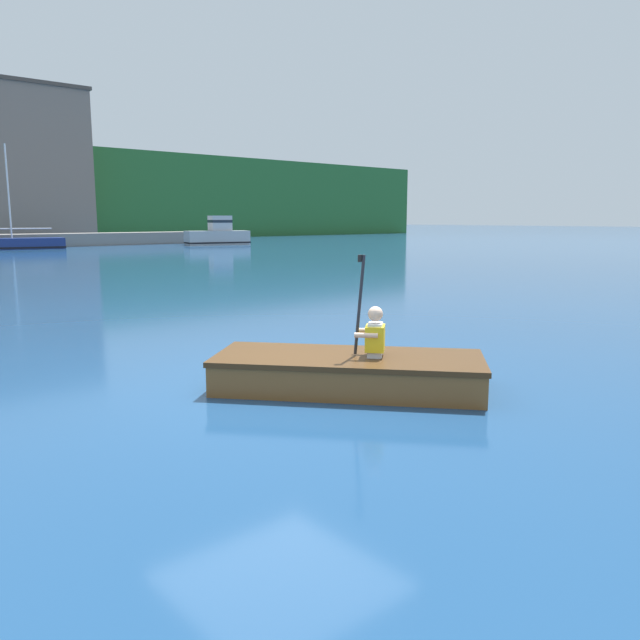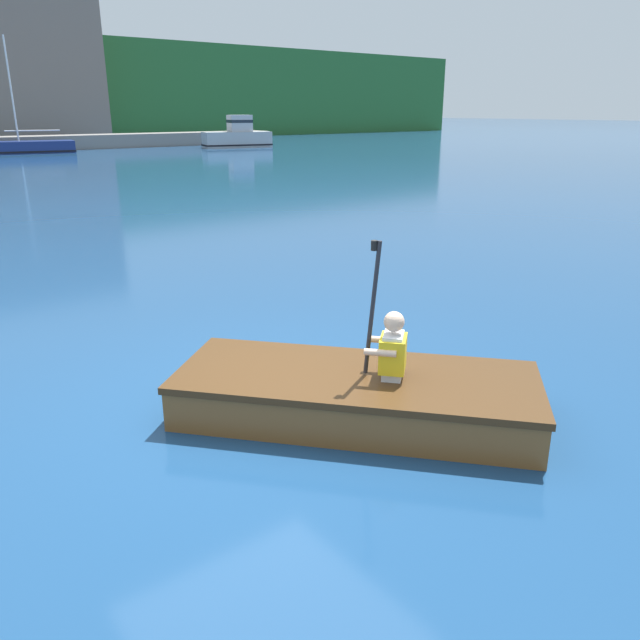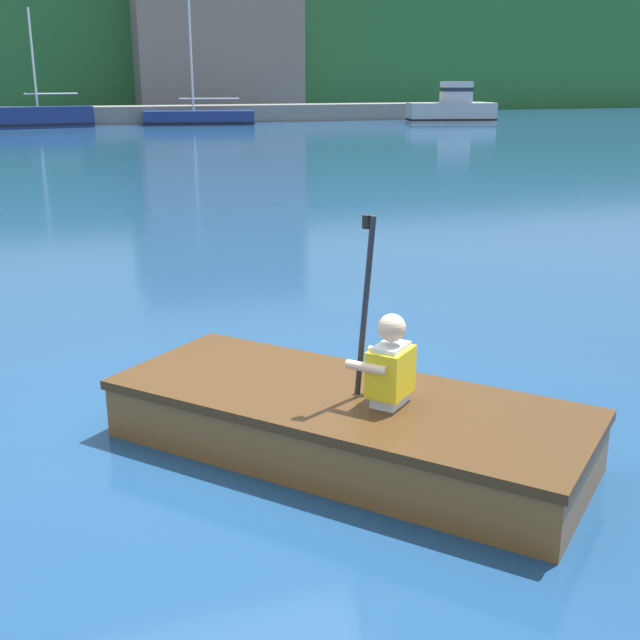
{
  "view_description": "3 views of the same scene",
  "coord_description": "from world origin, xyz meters",
  "px_view_note": "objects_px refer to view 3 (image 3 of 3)",
  "views": [
    {
      "loc": [
        -4.26,
        -5.73,
        1.95
      ],
      "look_at": [
        0.52,
        -0.16,
        0.75
      ],
      "focal_mm": 35.0,
      "sensor_mm": 36.0,
      "label": 1
    },
    {
      "loc": [
        -2.7,
        -4.29,
        2.52
      ],
      "look_at": [
        0.52,
        -0.16,
        0.75
      ],
      "focal_mm": 35.0,
      "sensor_mm": 36.0,
      "label": 2
    },
    {
      "loc": [
        -1.2,
        -5.03,
        2.31
      ],
      "look_at": [
        0.52,
        -0.16,
        0.75
      ],
      "focal_mm": 45.0,
      "sensor_mm": 36.0,
      "label": 3
    }
  ],
  "objects_px": {
    "moored_boat_dock_west_inner": "(43,118)",
    "moored_boat_dock_center_near": "(452,108)",
    "rowboat_foreground": "(339,418)",
    "moored_boat_dock_center_far": "(199,118)",
    "person_paddler": "(389,364)"
  },
  "relations": [
    {
      "from": "moored_boat_dock_west_inner",
      "to": "moored_boat_dock_center_near",
      "type": "distance_m",
      "value": 21.09
    },
    {
      "from": "rowboat_foreground",
      "to": "moored_boat_dock_center_far",
      "type": "bearing_deg",
      "value": 80.06
    },
    {
      "from": "moored_boat_dock_west_inner",
      "to": "moored_boat_dock_center_near",
      "type": "bearing_deg",
      "value": -6.47
    },
    {
      "from": "moored_boat_dock_center_far",
      "to": "rowboat_foreground",
      "type": "xyz_separation_m",
      "value": [
        -6.64,
        -37.88,
        -0.12
      ]
    },
    {
      "from": "moored_boat_dock_center_near",
      "to": "moored_boat_dock_center_far",
      "type": "xyz_separation_m",
      "value": [
        -13.32,
        2.52,
        -0.4
      ]
    },
    {
      "from": "moored_boat_dock_center_near",
      "to": "moored_boat_dock_center_far",
      "type": "relative_size",
      "value": 0.75
    },
    {
      "from": "moored_boat_dock_west_inner",
      "to": "moored_boat_dock_center_near",
      "type": "height_order",
      "value": "moored_boat_dock_west_inner"
    },
    {
      "from": "rowboat_foreground",
      "to": "person_paddler",
      "type": "xyz_separation_m",
      "value": [
        0.22,
        -0.26,
        0.43
      ]
    },
    {
      "from": "rowboat_foreground",
      "to": "person_paddler",
      "type": "height_order",
      "value": "person_paddler"
    },
    {
      "from": "moored_boat_dock_center_far",
      "to": "rowboat_foreground",
      "type": "height_order",
      "value": "moored_boat_dock_center_far"
    },
    {
      "from": "moored_boat_dock_center_far",
      "to": "rowboat_foreground",
      "type": "relative_size",
      "value": 2.12
    },
    {
      "from": "moored_boat_dock_west_inner",
      "to": "moored_boat_dock_center_near",
      "type": "xyz_separation_m",
      "value": [
        20.96,
        -2.38,
        0.26
      ]
    },
    {
      "from": "moored_boat_dock_center_far",
      "to": "person_paddler",
      "type": "bearing_deg",
      "value": -99.56
    },
    {
      "from": "person_paddler",
      "to": "rowboat_foreground",
      "type": "bearing_deg",
      "value": 130.57
    },
    {
      "from": "moored_boat_dock_center_near",
      "to": "person_paddler",
      "type": "relative_size",
      "value": 4.29
    }
  ]
}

